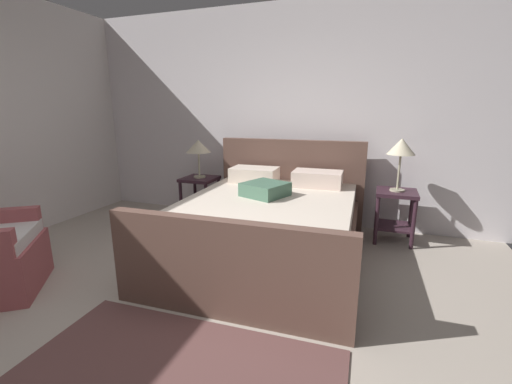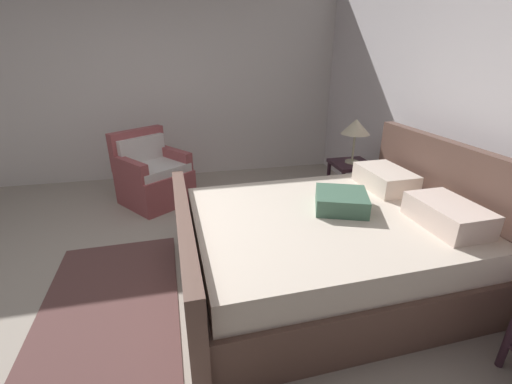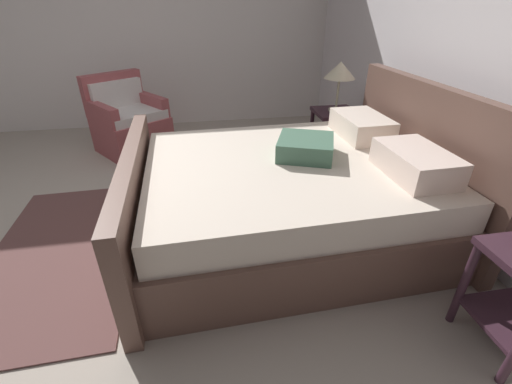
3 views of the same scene
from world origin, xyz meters
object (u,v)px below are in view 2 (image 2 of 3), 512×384
Objects in this scene: bed at (329,244)px; table_lamp_left at (356,128)px; nightstand_left at (350,178)px; armchair at (152,176)px.

bed reaches higher than table_lamp_left.
bed is at bearing -33.09° from nightstand_left.
bed is 2.32× the size of armchair.
table_lamp_left is at bearing 90.00° from nightstand_left.
table_lamp_left is 2.53m from armchair.
bed is 3.93× the size of nightstand_left.
table_lamp_left reaches higher than nightstand_left.
nightstand_left is 2.44m from armchair.
armchair is at bearing -142.90° from bed.
nightstand_left is 0.60m from table_lamp_left.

